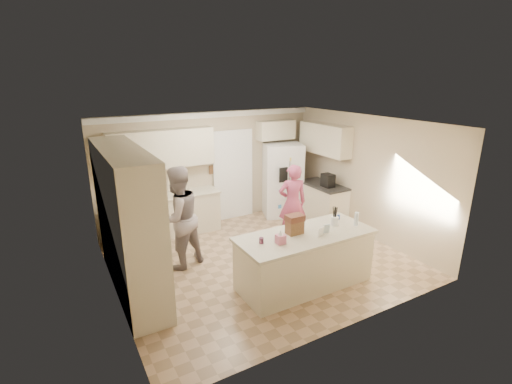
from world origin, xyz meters
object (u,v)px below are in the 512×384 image
refrigerator (282,180)px  island_base (304,261)px  teen_girl (292,203)px  dollhouse_body (295,227)px  utensil_crock (335,221)px  teen_boy (178,218)px  coffee_maker (328,180)px  tissue_box (281,239)px

refrigerator → island_base: 3.32m
refrigerator → teen_girl: (-0.63, -1.33, -0.08)m
refrigerator → dollhouse_body: size_ratio=6.92×
utensil_crock → teen_girl: (0.21, 1.55, -0.18)m
teen_boy → teen_girl: teen_boy is taller
island_base → teen_boy: bearing=133.8°
teen_boy → teen_girl: 2.45m
island_base → dollhouse_body: 0.62m
utensil_crock → coffee_maker: bearing=52.9°
utensil_crock → teen_girl: 1.57m
coffee_maker → utensil_crock: 2.32m
teen_girl → tissue_box: bearing=67.6°
tissue_box → teen_girl: bearing=50.3°
island_base → utensil_crock: 0.86m
dollhouse_body → refrigerator: bearing=59.9°
refrigerator → coffee_maker: 1.19m
island_base → coffee_maker: bearing=42.8°
utensil_crock → tissue_box: size_ratio=1.07×
coffee_maker → teen_girl: (-1.19, -0.30, -0.25)m
dollhouse_body → teen_boy: size_ratio=0.14×
coffee_maker → utensil_crock: (-1.40, -1.85, -0.07)m
utensil_crock → refrigerator: bearing=73.7°
utensil_crock → dollhouse_body: (-0.80, 0.05, 0.04)m
island_base → teen_boy: 2.35m
teen_boy → island_base: bearing=114.8°
island_base → tissue_box: bearing=-169.7°
tissue_box → teen_girl: size_ratio=0.09×
refrigerator → utensil_crock: bearing=-86.4°
island_base → teen_boy: (-1.59, 1.65, 0.50)m
island_base → teen_girl: size_ratio=1.34×
coffee_maker → teen_girl: 1.25m
tissue_box → dollhouse_body: bearing=26.6°
coffee_maker → tissue_box: bearing=-142.4°
island_base → teen_girl: bearing=61.7°
refrigerator → utensil_crock: 3.00m
refrigerator → teen_boy: bearing=-137.5°
utensil_crock → dollhouse_body: 0.80m
tissue_box → teen_boy: bearing=120.6°
tissue_box → refrigerator: bearing=56.1°
coffee_maker → teen_girl: size_ratio=0.18×
coffee_maker → island_base: (-2.05, -1.90, -0.63)m
refrigerator → coffee_maker: (0.56, -1.03, 0.17)m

